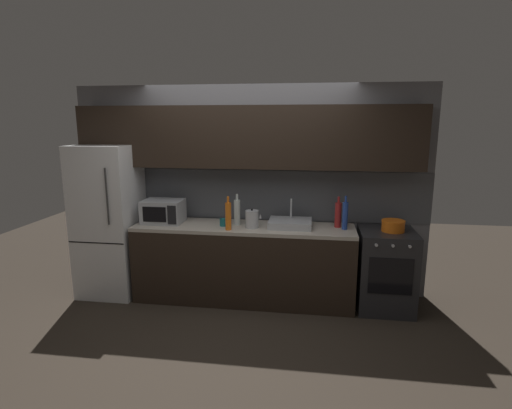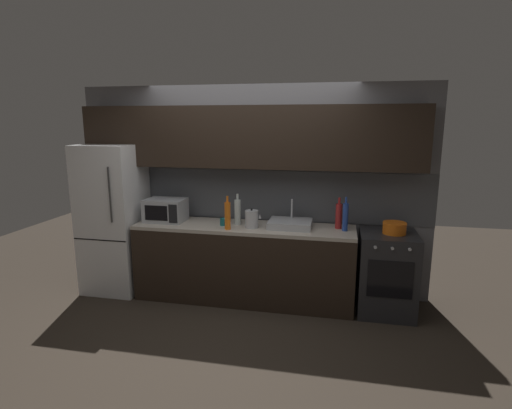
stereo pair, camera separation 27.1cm
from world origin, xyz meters
name	(u,v)px [view 2 (the right image)]	position (x,y,z in m)	size (l,w,h in m)	color
ground_plane	(223,337)	(0.00, 0.00, 0.00)	(10.00, 10.00, 0.00)	#2D261E
back_wall	(249,166)	(0.00, 1.20, 1.55)	(4.27, 0.44, 2.50)	slate
counter_run	(244,263)	(0.00, 0.90, 0.45)	(2.53, 0.60, 0.90)	black
refrigerator	(114,218)	(-1.64, 0.90, 0.90)	(0.68, 0.69, 1.81)	white
oven_range	(387,273)	(1.60, 0.90, 0.45)	(0.60, 0.62, 0.90)	#232326
microwave	(166,210)	(-0.96, 0.92, 1.04)	(0.46, 0.35, 0.27)	#A8AAAF
sink_basin	(290,224)	(0.53, 0.93, 0.94)	(0.48, 0.38, 0.30)	#ADAFB5
kettle	(252,219)	(0.11, 0.83, 1.00)	(0.18, 0.15, 0.22)	#B7BABF
wine_bottle_clear	(238,212)	(-0.08, 0.94, 1.05)	(0.07, 0.07, 0.36)	silver
wine_bottle_blue	(345,217)	(1.14, 0.91, 1.06)	(0.06, 0.06, 0.38)	#234299
wine_bottle_orange	(228,215)	(-0.14, 0.71, 1.06)	(0.07, 0.07, 0.37)	orange
wine_bottle_red	(339,216)	(1.07, 0.99, 1.05)	(0.07, 0.07, 0.35)	#A82323
mug_teal	(223,222)	(-0.23, 0.85, 0.94)	(0.07, 0.07, 0.09)	#19666B
cooking_pot	(394,228)	(1.65, 0.90, 0.96)	(0.25, 0.25, 0.12)	orange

